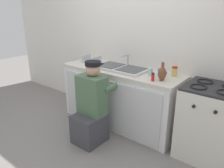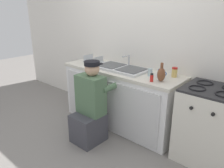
% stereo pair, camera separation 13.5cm
% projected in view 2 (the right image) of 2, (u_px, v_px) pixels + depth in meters
% --- Properties ---
extents(ground_plane, '(12.00, 12.00, 0.00)m').
position_uv_depth(ground_plane, '(108.00, 130.00, 3.28)').
color(ground_plane, gray).
extents(back_wall, '(6.00, 0.10, 2.50)m').
position_uv_depth(back_wall, '(136.00, 41.00, 3.33)').
color(back_wall, silver).
rests_on(back_wall, ground_plane).
extents(counter_cabinet, '(1.83, 0.62, 0.84)m').
position_uv_depth(counter_cabinet, '(120.00, 99.00, 3.34)').
color(counter_cabinet, white).
rests_on(counter_cabinet, ground_plane).
extents(countertop, '(1.87, 0.62, 0.04)m').
position_uv_depth(countertop, '(121.00, 71.00, 3.21)').
color(countertop, beige).
rests_on(countertop, counter_cabinet).
extents(sink_double_basin, '(0.80, 0.44, 0.19)m').
position_uv_depth(sink_double_basin, '(121.00, 68.00, 3.19)').
color(sink_double_basin, silver).
rests_on(sink_double_basin, countertop).
extents(stove_range, '(0.62, 0.62, 0.91)m').
position_uv_depth(stove_range, '(208.00, 125.00, 2.53)').
color(stove_range, silver).
rests_on(stove_range, ground_plane).
extents(plumber_person, '(0.42, 0.61, 1.10)m').
position_uv_depth(plumber_person, '(90.00, 109.00, 2.90)').
color(plumber_person, '#3F3F47').
rests_on(plumber_person, ground_plane).
extents(dish_rack_tray, '(0.28, 0.22, 0.11)m').
position_uv_depth(dish_rack_tray, '(93.00, 61.00, 3.61)').
color(dish_rack_tray, '#B2B7BC').
rests_on(dish_rack_tray, countertop).
extents(water_glass, '(0.06, 0.06, 0.10)m').
position_uv_depth(water_glass, '(150.00, 72.00, 2.87)').
color(water_glass, '#ADC6CC').
rests_on(water_glass, countertop).
extents(coffee_mug, '(0.13, 0.08, 0.09)m').
position_uv_depth(coffee_mug, '(161.00, 73.00, 2.84)').
color(coffee_mug, '#335699').
rests_on(coffee_mug, countertop).
extents(spice_bottle_red, '(0.04, 0.04, 0.10)m').
position_uv_depth(spice_bottle_red, '(152.00, 78.00, 2.65)').
color(spice_bottle_red, red).
rests_on(spice_bottle_red, countertop).
extents(vase_decorative, '(0.10, 0.10, 0.23)m').
position_uv_depth(vase_decorative, '(161.00, 74.00, 2.65)').
color(vase_decorative, brown).
rests_on(vase_decorative, countertop).
extents(condiment_jar, '(0.07, 0.07, 0.13)m').
position_uv_depth(condiment_jar, '(174.00, 72.00, 2.82)').
color(condiment_jar, '#DBB760').
rests_on(condiment_jar, countertop).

